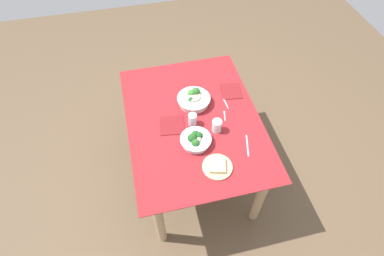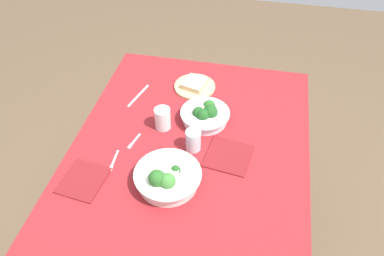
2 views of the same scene
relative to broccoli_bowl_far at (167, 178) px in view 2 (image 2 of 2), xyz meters
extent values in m
plane|color=brown|center=(0.17, -0.04, -0.76)|extent=(6.00, 6.00, 0.00)
cube|color=maroon|center=(0.17, -0.04, -0.04)|extent=(1.33, 0.99, 0.01)
cube|color=tan|center=(0.17, -0.04, -0.06)|extent=(1.29, 0.96, 0.02)
cylinder|color=tan|center=(0.73, -0.43, -0.42)|extent=(0.07, 0.07, 0.69)
cylinder|color=tan|center=(0.73, 0.34, -0.42)|extent=(0.07, 0.07, 0.69)
cylinder|color=silver|center=(0.01, 0.00, -0.01)|extent=(0.23, 0.23, 0.05)
cylinder|color=silver|center=(0.01, 0.00, 0.02)|extent=(0.26, 0.26, 0.01)
sphere|color=#3D7A33|center=(-0.03, 0.02, 0.02)|extent=(0.06, 0.06, 0.06)
sphere|color=#3D7A33|center=(-0.04, -0.01, 0.03)|extent=(0.06, 0.06, 0.06)
sphere|color=#286023|center=(-0.04, 0.03, 0.04)|extent=(0.06, 0.06, 0.06)
sphere|color=#1E511E|center=(0.02, -0.03, 0.02)|extent=(0.04, 0.04, 0.04)
cylinder|color=beige|center=(0.01, 0.00, 0.03)|extent=(0.09, 0.09, 0.01)
cylinder|color=white|center=(0.38, -0.08, -0.02)|extent=(0.20, 0.20, 0.04)
cylinder|color=white|center=(0.38, -0.08, 0.01)|extent=(0.22, 0.22, 0.01)
sphere|color=#1E511E|center=(0.38, -0.10, 0.02)|extent=(0.07, 0.07, 0.07)
sphere|color=#1E511E|center=(0.37, -0.05, 0.02)|extent=(0.05, 0.05, 0.05)
sphere|color=#1E511E|center=(0.38, -0.09, 0.02)|extent=(0.04, 0.04, 0.04)
sphere|color=#1E511E|center=(0.35, -0.07, 0.02)|extent=(0.06, 0.06, 0.06)
sphere|color=#286023|center=(0.42, -0.09, 0.02)|extent=(0.06, 0.06, 0.06)
cylinder|color=beige|center=(0.39, -0.08, 0.02)|extent=(0.07, 0.07, 0.01)
cylinder|color=#D6B27A|center=(0.61, 0.01, -0.03)|extent=(0.20, 0.20, 0.01)
cube|color=#CCB284|center=(0.61, 0.01, -0.01)|extent=(0.14, 0.13, 0.03)
cylinder|color=silver|center=(0.21, -0.06, 0.01)|extent=(0.06, 0.06, 0.09)
cylinder|color=silver|center=(0.31, 0.10, 0.01)|extent=(0.07, 0.07, 0.10)
cube|color=#B7B7BC|center=(0.21, 0.19, -0.04)|extent=(0.07, 0.02, 0.00)
cube|color=#B7B7BC|center=(0.16, 0.20, -0.04)|extent=(0.03, 0.02, 0.00)
cube|color=#B7B7BC|center=(0.09, 0.24, -0.04)|extent=(0.08, 0.01, 0.00)
cube|color=#B7B7BC|center=(0.03, 0.24, -0.04)|extent=(0.03, 0.01, 0.00)
cube|color=#B7B7BC|center=(0.49, 0.27, -0.04)|extent=(0.18, 0.06, 0.00)
cube|color=maroon|center=(-0.05, 0.32, -0.04)|extent=(0.20, 0.18, 0.01)
cube|color=maroon|center=(0.19, -0.21, -0.04)|extent=(0.20, 0.20, 0.01)
camera|label=1|loc=(1.60, -0.39, 1.72)|focal=28.55mm
camera|label=2|loc=(-0.88, -0.28, 1.14)|focal=36.03mm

